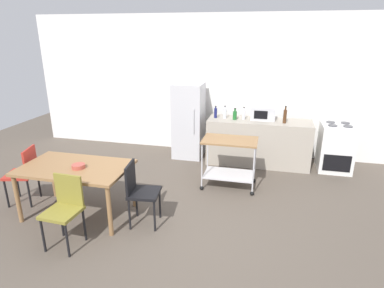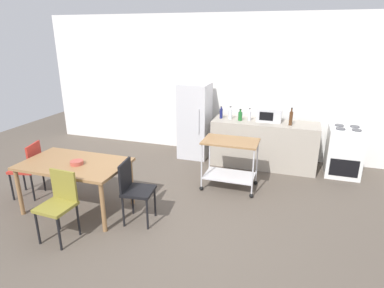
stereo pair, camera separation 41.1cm
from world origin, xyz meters
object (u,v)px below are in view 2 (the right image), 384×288
refrigerator (195,121)px  bottle_wine (291,118)px  stove_oven (344,152)px  bottle_hot_sauce (249,116)px  chair_red (29,166)px  dining_table (75,168)px  chair_black (134,187)px  chair_olive (59,201)px  fruit_bowl (77,163)px  bottle_soy_sauce (240,116)px  bottle_sesame_oil (221,113)px  bottle_vinegar (230,114)px  kitchen_cart (230,156)px  microwave (269,114)px

refrigerator → bottle_wine: (1.91, -0.20, 0.26)m
stove_oven → bottle_hot_sauce: (-1.76, -0.01, 0.55)m
chair_red → bottle_wine: bottle_wine is taller
dining_table → bottle_wine: bottle_wine is taller
chair_red → chair_black: (1.93, -0.15, 0.00)m
chair_olive → fruit_bowl: 0.69m
dining_table → chair_black: 0.97m
chair_olive → chair_red: 1.45m
chair_olive → stove_oven: (3.63, 3.25, -0.07)m
chair_red → refrigerator: size_ratio=0.57×
chair_red → stove_oven: stove_oven is taller
chair_red → bottle_hot_sauce: bearing=114.3°
chair_black → bottle_soy_sauce: size_ratio=3.93×
bottle_sesame_oil → bottle_vinegar: bearing=2.4°
dining_table → bottle_sesame_oil: bearing=58.9°
chair_olive → kitchen_cart: 2.70m
chair_olive → bottle_sesame_oil: bearing=71.2°
chair_olive → fruit_bowl: chair_olive is taller
chair_red → bottle_hot_sauce: bottle_hot_sauce is taller
dining_table → bottle_sesame_oil: bottle_sesame_oil is taller
kitchen_cart → microwave: microwave is taller
bottle_soy_sauce → bottle_hot_sauce: bottle_hot_sauce is taller
chair_red → bottle_sesame_oil: bearing=119.8°
chair_olive → bottle_sesame_oil: (1.31, 3.24, 0.48)m
bottle_vinegar → kitchen_cart: bearing=-77.7°
stove_oven → bottle_soy_sauce: bottle_soy_sauce is taller
chair_olive → bottle_hot_sauce: 3.77m
bottle_soy_sauce → bottle_hot_sauce: (0.17, 0.06, 0.01)m
microwave → stove_oven: bearing=-3.0°
chair_olive → bottle_sesame_oil: size_ratio=3.70×
bottle_vinegar → bottle_wine: 1.15m
dining_table → chair_red: 0.99m
stove_oven → microwave: size_ratio=2.00×
dining_table → bottle_wine: (2.89, 2.47, 0.37)m
chair_black → bottle_vinegar: size_ratio=3.56×
bottle_wine → bottle_vinegar: bearing=174.7°
chair_red → bottle_soy_sauce: bottle_soy_sauce is taller
chair_olive → bottle_wine: bearing=53.1°
dining_table → fruit_bowl: bearing=-27.6°
chair_olive → bottle_hot_sauce: size_ratio=3.67×
chair_red → chair_black: same height
chair_black → bottle_wine: 3.20m
bottle_sesame_oil → fruit_bowl: 3.01m
kitchen_cart → bottle_sesame_oil: (-0.44, 1.17, 0.43)m
chair_black → stove_oven: 3.92m
bottle_vinegar → fruit_bowl: bottle_vinegar is taller
fruit_bowl → microwave: bearing=48.5°
chair_red → fruit_bowl: (1.06, -0.17, 0.26)m
microwave → bottle_wine: 0.45m
kitchen_cart → bottle_sesame_oil: bottle_sesame_oil is taller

